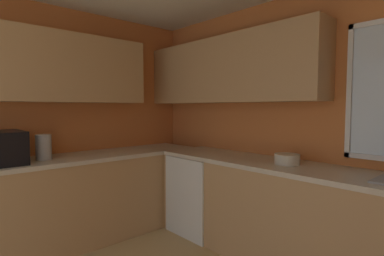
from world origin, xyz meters
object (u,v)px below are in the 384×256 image
at_px(microwave, 0,148).
at_px(bowl, 287,159).
at_px(dishwasher, 203,193).
at_px(kettle, 44,147).

relative_size(microwave, bowl, 2.21).
relative_size(dishwasher, kettle, 3.54).
xyz_separation_m(microwave, kettle, (0.02, 0.35, -0.02)).
bearing_deg(microwave, kettle, 86.73).
relative_size(dishwasher, microwave, 1.78).
bearing_deg(microwave, bowl, 47.93).
bearing_deg(bowl, dishwasher, -178.32).
height_order(dishwasher, microwave, microwave).
distance_m(dishwasher, microwave, 2.04).
height_order(dishwasher, bowl, bowl).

